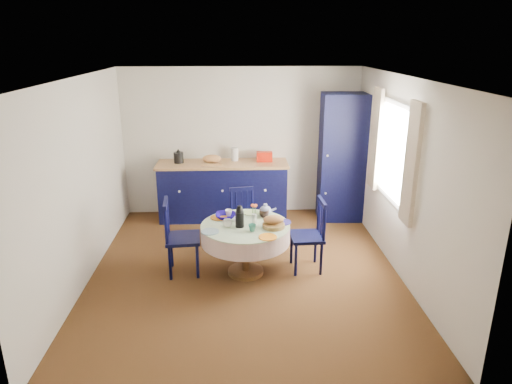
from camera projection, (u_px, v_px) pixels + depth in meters
floor at (245, 271)px, 6.05m from camera, size 4.50×4.50×0.00m
ceiling at (244, 78)px, 5.25m from camera, size 4.50×4.50×0.00m
wall_back at (241, 142)px, 7.78m from camera, size 4.00×0.02×2.50m
wall_left at (81, 183)px, 5.56m from camera, size 0.02×4.50×2.50m
wall_right at (403, 179)px, 5.73m from camera, size 0.02×4.50×2.50m
window at (394, 152)px, 5.93m from camera, size 0.10×1.74×1.45m
kitchen_counter at (223, 189)px, 7.73m from camera, size 2.17×0.68×1.21m
pantry_cabinet at (342, 158)px, 7.53m from camera, size 0.76×0.56×2.11m
dining_table at (246, 233)px, 5.82m from camera, size 1.16×1.14×0.96m
chair_left at (179, 237)px, 5.86m from camera, size 0.47×0.48×1.01m
chair_far at (243, 218)px, 6.66m from camera, size 0.44×0.43×0.87m
chair_right at (310, 235)px, 5.96m from camera, size 0.43×0.45×0.97m
mug_a at (228, 223)px, 5.72m from camera, size 0.11×0.11×0.09m
mug_b at (252, 228)px, 5.58m from camera, size 0.09×0.09×0.09m
mug_c at (264, 213)px, 6.02m from camera, size 0.13×0.13×0.10m
mug_d at (229, 213)px, 6.06m from camera, size 0.09×0.09×0.09m
cobalt_bowl at (226, 216)px, 5.98m from camera, size 0.27×0.27×0.07m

